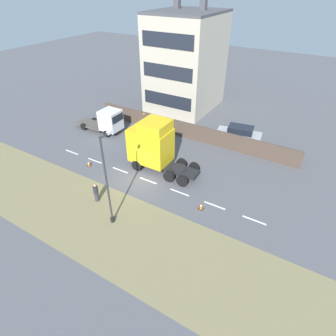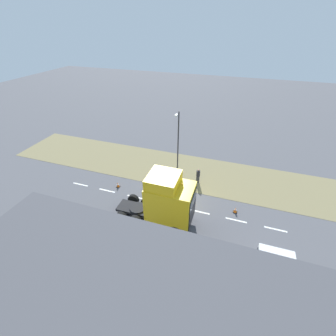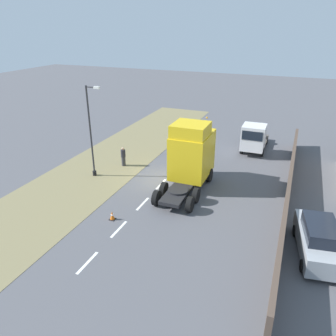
% 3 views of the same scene
% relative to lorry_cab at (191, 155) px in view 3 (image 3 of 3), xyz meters
% --- Properties ---
extents(ground_plane, '(120.00, 120.00, 0.00)m').
position_rel_lorry_cab_xyz_m(ground_plane, '(-2.06, -0.07, -2.43)').
color(ground_plane, '#515156').
rests_on(ground_plane, ground).
extents(grass_verge, '(7.00, 44.00, 0.01)m').
position_rel_lorry_cab_xyz_m(grass_verge, '(-8.06, -0.07, -2.42)').
color(grass_verge, olive).
rests_on(grass_verge, ground).
extents(lane_markings, '(0.16, 21.00, 0.00)m').
position_rel_lorry_cab_xyz_m(lane_markings, '(-2.06, -0.77, -2.42)').
color(lane_markings, white).
rests_on(lane_markings, ground).
extents(boundary_wall, '(0.25, 24.00, 1.79)m').
position_rel_lorry_cab_xyz_m(boundary_wall, '(6.94, -0.07, -1.53)').
color(boundary_wall, '#4C3D33').
rests_on(boundary_wall, ground).
extents(lorry_cab, '(2.72, 6.67, 4.98)m').
position_rel_lorry_cab_xyz_m(lorry_cab, '(0.00, 0.00, 0.00)').
color(lorry_cab, black).
rests_on(lorry_cab, ground).
extents(flatbed_truck, '(2.16, 5.97, 2.82)m').
position_rel_lorry_cab_xyz_m(flatbed_truck, '(3.33, 8.42, -0.94)').
color(flatbed_truck, silver).
rests_on(flatbed_truck, ground).
extents(parked_car, '(2.52, 4.91, 1.97)m').
position_rel_lorry_cab_xyz_m(parked_car, '(8.71, -5.31, -1.46)').
color(parked_car, '#9EA3A8').
rests_on(parked_car, ground).
extents(lamp_post, '(1.27, 0.30, 7.12)m').
position_rel_lorry_cab_xyz_m(lamp_post, '(-7.52, -1.34, 0.91)').
color(lamp_post, black).
rests_on(lamp_post, ground).
extents(pedestrian, '(0.39, 0.39, 1.66)m').
position_rel_lorry_cab_xyz_m(pedestrian, '(-6.41, 1.27, -1.62)').
color(pedestrian, '#333338').
rests_on(pedestrian, ground).
extents(traffic_cone_lead, '(0.36, 0.36, 0.58)m').
position_rel_lorry_cab_xyz_m(traffic_cone_lead, '(-2.96, -6.39, -2.14)').
color(traffic_cone_lead, black).
rests_on(traffic_cone_lead, ground).
extents(traffic_cone_trailing, '(0.36, 0.36, 0.58)m').
position_rel_lorry_cab_xyz_m(traffic_cone_trailing, '(-3.03, 5.46, -2.14)').
color(traffic_cone_trailing, black).
rests_on(traffic_cone_trailing, ground).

